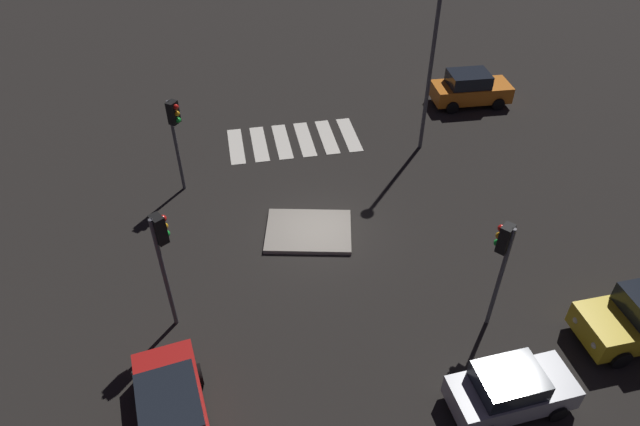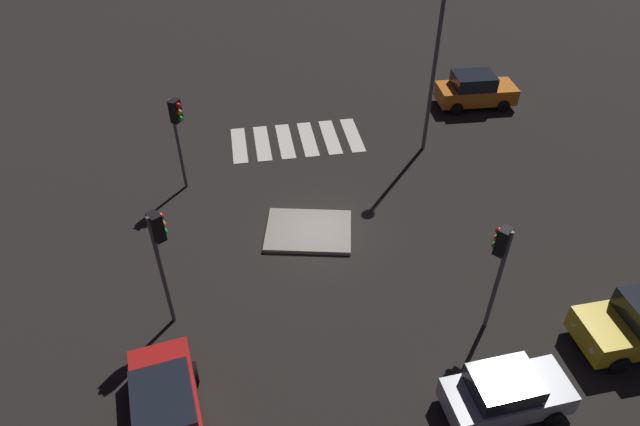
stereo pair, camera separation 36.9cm
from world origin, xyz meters
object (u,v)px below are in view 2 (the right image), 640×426
object	(u,v)px
car_silver	(506,393)
street_lamp	(439,34)
car_red	(166,409)
traffic_light_west	(500,255)
traffic_island	(309,231)
traffic_light_east	(177,123)
traffic_light_north	(159,243)
car_orange	(475,90)

from	to	relation	value
car_silver	street_lamp	xyz separation A→B (m)	(-2.08, -13.94, 4.99)
car_red	traffic_light_west	world-z (taller)	traffic_light_west
traffic_island	car_red	world-z (taller)	car_red
car_red	car_silver	bearing A→B (deg)	-105.16
traffic_light_east	street_lamp	xyz separation A→B (m)	(-11.33, -1.32, 2.48)
traffic_island	traffic_light_west	xyz separation A→B (m)	(-5.10, 5.56, 3.13)
traffic_light_north	traffic_light_west	distance (m)	10.41
car_orange	traffic_light_east	bearing A→B (deg)	-159.25
car_red	traffic_light_north	bearing A→B (deg)	-9.73
car_silver	traffic_light_east	size ratio (longest dim) A/B	0.87
car_silver	traffic_light_north	world-z (taller)	traffic_light_north
traffic_light_north	traffic_light_west	bearing A→B (deg)	-43.40
traffic_island	traffic_light_west	size ratio (longest dim) A/B	0.92
car_orange	car_silver	bearing A→B (deg)	-106.50
car_silver	traffic_light_west	distance (m)	4.03
traffic_island	car_silver	xyz separation A→B (m)	(-4.43, 8.70, 0.70)
traffic_island	traffic_light_east	distance (m)	6.99
street_lamp	car_red	bearing A→B (deg)	47.73
traffic_light_west	traffic_light_east	bearing A→B (deg)	6.30
traffic_light_west	street_lamp	world-z (taller)	street_lamp
car_silver	street_lamp	size ratio (longest dim) A/B	0.44
car_red	traffic_light_north	size ratio (longest dim) A/B	0.95
traffic_light_west	car_red	bearing A→B (deg)	61.36
traffic_island	car_silver	size ratio (longest dim) A/B	1.03
traffic_island	traffic_light_north	xyz separation A→B (m)	(5.12, 3.60, 3.41)
traffic_island	car_orange	distance (m)	13.86
traffic_island	traffic_light_north	bearing A→B (deg)	35.13
street_lamp	traffic_light_north	bearing A→B (deg)	37.23
car_red	traffic_light_east	bearing A→B (deg)	-10.59
traffic_light_north	car_red	bearing A→B (deg)	-123.50
traffic_island	traffic_light_west	distance (m)	8.17
traffic_light_west	traffic_island	bearing A→B (deg)	2.53
street_lamp	traffic_light_west	bearing A→B (deg)	82.57
car_orange	traffic_light_west	distance (m)	15.67
traffic_island	car_silver	distance (m)	9.79
car_orange	car_silver	distance (m)	18.68
street_lamp	traffic_island	bearing A→B (deg)	38.80
traffic_island	traffic_light_east	size ratio (longest dim) A/B	0.89
traffic_island	street_lamp	distance (m)	10.11
traffic_island	car_red	distance (m)	9.26
car_silver	traffic_light_east	xyz separation A→B (m)	(9.25, -12.62, 2.51)
car_red	street_lamp	distance (m)	18.06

